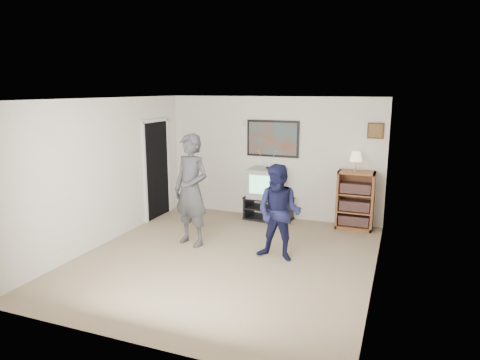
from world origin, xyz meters
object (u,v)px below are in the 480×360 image
Objects in this scene: bookshelf at (355,200)px; person_short at (279,213)px; person_tall at (191,190)px; crt_television at (267,183)px; media_stand at (268,208)px.

bookshelf is 0.74× the size of person_short.
crt_television is at bearing 82.02° from person_tall.
person_tall is (-2.53, -1.88, 0.40)m from bookshelf.
media_stand is 0.89× the size of bookshelf.
media_stand is 0.65× the size of person_short.
media_stand is 1.41× the size of crt_television.
bookshelf is (1.75, 0.05, -0.21)m from crt_television.
bookshelf reaches higher than media_stand.
crt_television is 0.37× the size of person_tall.
person_short is at bearing -115.21° from bookshelf.
person_tall is at bearing -108.48° from media_stand.
bookshelf is 0.58× the size of person_tall.
crt_television is 1.77m from bookshelf.
person_tall is at bearing -113.27° from crt_television.
person_tall is at bearing -179.72° from person_short.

